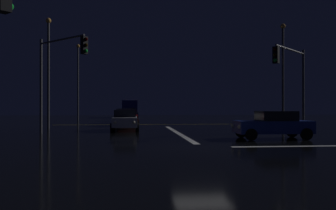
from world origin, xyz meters
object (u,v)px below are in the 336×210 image
(traffic_signal_ne, at_px, (292,72))
(traffic_signal_nw, at_px, (58,66))
(streetlamp_left_near, at_px, (48,65))
(streetlamp_right_near, at_px, (283,68))
(sedan_red, at_px, (128,117))
(sedan_white, at_px, (125,120))
(streetlamp_left_far, at_px, (78,77))
(sedan_black, at_px, (130,113))
(box_truck, at_px, (130,107))
(sedan_green, at_px, (125,115))
(sedan_blue_crossing, at_px, (273,125))
(sedan_silver, at_px, (124,116))

(traffic_signal_ne, bearing_deg, traffic_signal_nw, 179.53)
(streetlamp_left_near, distance_m, streetlamp_right_near, 20.00)
(sedan_red, bearing_deg, sedan_white, -91.14)
(traffic_signal_ne, relative_size, streetlamp_left_near, 0.65)
(streetlamp_left_far, bearing_deg, streetlamp_left_near, -90.00)
(sedan_black, height_order, streetlamp_right_near, streetlamp_right_near)
(box_truck, height_order, traffic_signal_ne, traffic_signal_ne)
(sedan_green, distance_m, box_truck, 14.60)
(sedan_green, height_order, traffic_signal_ne, traffic_signal_ne)
(sedan_green, bearing_deg, streetlamp_left_far, 175.51)
(sedan_black, height_order, streetlamp_left_near, streetlamp_left_near)
(sedan_blue_crossing, bearing_deg, sedan_black, 104.25)
(sedan_black, relative_size, traffic_signal_nw, 0.68)
(sedan_green, distance_m, traffic_signal_ne, 25.44)
(sedan_white, xyz_separation_m, streetlamp_right_near, (13.67, 2.84, 4.43))
(sedan_red, distance_m, sedan_black, 18.40)
(sedan_white, xyz_separation_m, sedan_blue_crossing, (8.50, -7.83, 0.00))
(sedan_blue_crossing, xyz_separation_m, traffic_signal_ne, (2.93, 3.93, 3.37))
(traffic_signal_nw, xyz_separation_m, streetlamp_right_near, (17.89, 6.61, 0.79))
(sedan_silver, bearing_deg, streetlamp_left_far, 132.17)
(sedan_blue_crossing, height_order, traffic_signal_nw, traffic_signal_nw)
(sedan_red, height_order, sedan_black, same)
(box_truck, height_order, streetlamp_right_near, streetlamp_right_near)
(sedan_red, bearing_deg, traffic_signal_ne, -43.12)
(sedan_red, height_order, traffic_signal_ne, traffic_signal_ne)
(sedan_red, relative_size, streetlamp_right_near, 0.48)
(box_truck, bearing_deg, streetlamp_left_far, -114.48)
(sedan_green, bearing_deg, traffic_signal_nw, -99.82)
(sedan_white, bearing_deg, sedan_silver, 91.75)
(streetlamp_left_far, distance_m, streetlamp_right_near, 25.61)
(sedan_white, distance_m, streetlamp_right_near, 14.65)
(box_truck, bearing_deg, sedan_blue_crossing, -78.34)
(box_truck, relative_size, streetlamp_left_near, 0.91)
(sedan_blue_crossing, bearing_deg, sedan_silver, 113.83)
(traffic_signal_nw, bearing_deg, streetlamp_right_near, 20.29)
(sedan_black, distance_m, streetlamp_left_far, 10.17)
(sedan_red, height_order, sedan_green, same)
(sedan_silver, bearing_deg, streetlamp_left_near, -122.28)
(box_truck, xyz_separation_m, streetlamp_left_far, (-6.42, -14.10, 3.84))
(sedan_white, bearing_deg, traffic_signal_nw, -138.19)
(box_truck, xyz_separation_m, traffic_signal_nw, (-4.31, -36.71, 2.74))
(sedan_silver, distance_m, streetlamp_left_near, 12.00)
(sedan_green, bearing_deg, streetlamp_right_near, -47.86)
(box_truck, height_order, streetlamp_left_far, streetlamp_left_far)
(sedan_green, height_order, sedan_black, same)
(sedan_silver, height_order, box_truck, box_truck)
(box_truck, xyz_separation_m, streetlamp_left_near, (-6.42, -30.10, 3.54))
(sedan_green, xyz_separation_m, traffic_signal_ne, (11.81, -22.27, 3.37))
(sedan_silver, xyz_separation_m, traffic_signal_ne, (11.80, -16.17, 3.37))
(traffic_signal_nw, relative_size, streetlamp_right_near, 0.70)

